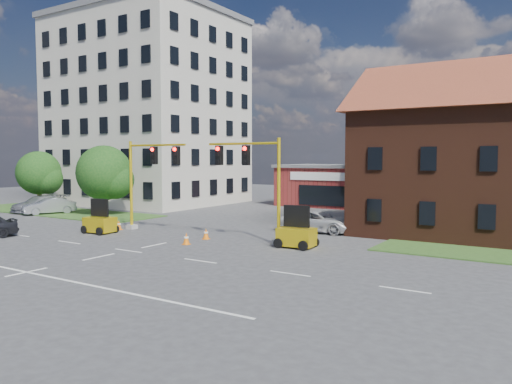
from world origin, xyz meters
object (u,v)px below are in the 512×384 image
at_px(signal_mast_west, 148,174).
at_px(trailer_west, 100,223).
at_px(trailer_east, 297,235).
at_px(pickup_white, 318,221).
at_px(signal_mast_east, 255,177).

height_order(signal_mast_west, trailer_west, signal_mast_west).
distance_m(signal_mast_west, trailer_east, 12.08).
height_order(trailer_west, pickup_white, trailer_west).
height_order(signal_mast_west, signal_mast_east, same).
xyz_separation_m(trailer_east, pickup_white, (-1.51, 5.98, 0.01)).
bearing_deg(trailer_east, signal_mast_west, 175.25).
relative_size(signal_mast_west, pickup_white, 1.19).
height_order(signal_mast_west, trailer_east, signal_mast_west).
height_order(signal_mast_west, pickup_white, signal_mast_west).
relative_size(trailer_west, pickup_white, 0.42).
bearing_deg(signal_mast_east, trailer_west, -166.59).
xyz_separation_m(signal_mast_east, pickup_white, (1.43, 5.76, -3.20)).
xyz_separation_m(signal_mast_east, trailer_west, (-10.68, -2.55, -3.23)).
distance_m(signal_mast_west, signal_mast_east, 8.71).
relative_size(signal_mast_west, trailer_west, 2.81).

